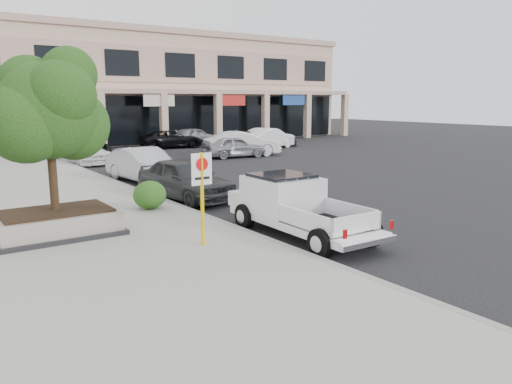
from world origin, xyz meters
TOP-DOWN VIEW (x-y plane):
  - ground at (0.00, 0.00)m, footprint 120.00×120.00m
  - sidewalk at (-5.50, 6.00)m, footprint 8.00×52.00m
  - curb at (-1.55, 6.00)m, footprint 0.20×52.00m
  - strip_mall at (8.00, 33.93)m, footprint 40.55×12.43m
  - planter at (-5.93, 3.78)m, footprint 3.20×2.20m
  - planter_tree at (-5.80, 3.93)m, footprint 2.90×2.55m
  - no_parking_sign at (-3.20, 0.71)m, footprint 0.55×0.09m
  - hedge at (-2.61, 5.33)m, footprint 1.10×0.99m
  - pickup_truck at (-0.35, 0.28)m, footprint 2.03×5.20m
  - curb_car_a at (-0.58, 6.73)m, footprint 2.38×4.76m
  - curb_car_b at (-0.26, 11.40)m, footprint 2.09×4.82m
  - curb_car_c at (-0.56, 19.84)m, footprint 2.43×4.99m
  - curb_car_d at (-0.05, 21.98)m, footprint 2.84×5.77m
  - lot_car_a at (8.27, 17.16)m, footprint 4.26×2.08m
  - lot_car_b at (9.19, 17.60)m, footprint 5.19×2.88m
  - lot_car_c at (14.10, 21.41)m, footprint 5.10×2.16m
  - lot_car_d at (7.83, 25.30)m, footprint 5.10×2.92m
  - lot_car_e at (10.09, 25.97)m, footprint 4.68×2.92m
  - lot_car_f at (13.62, 20.65)m, footprint 5.01×2.80m

SIDE VIEW (x-z plane):
  - ground at x=0.00m, z-range 0.00..0.00m
  - sidewalk at x=-5.50m, z-range 0.00..0.15m
  - curb at x=-1.55m, z-range 0.00..0.15m
  - planter at x=-5.93m, z-range 0.14..0.82m
  - hedge at x=-2.61m, z-range 0.15..1.08m
  - lot_car_d at x=7.83m, z-range 0.00..1.34m
  - curb_car_c at x=-0.56m, z-range 0.00..1.40m
  - lot_car_a at x=8.27m, z-range 0.00..1.40m
  - lot_car_c at x=14.10m, z-range 0.00..1.47m
  - lot_car_e at x=10.09m, z-range 0.00..1.49m
  - curb_car_b at x=-0.26m, z-range 0.00..1.54m
  - curb_car_a at x=-0.58m, z-range 0.00..1.56m
  - lot_car_f at x=13.62m, z-range 0.00..1.56m
  - curb_car_d at x=-0.05m, z-range 0.00..1.57m
  - lot_car_b at x=9.19m, z-range 0.00..1.62m
  - pickup_truck at x=-0.35m, z-range 0.00..1.62m
  - no_parking_sign at x=-3.20m, z-range 0.48..2.78m
  - planter_tree at x=-5.80m, z-range 1.41..5.41m
  - strip_mall at x=8.00m, z-range 0.00..9.50m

